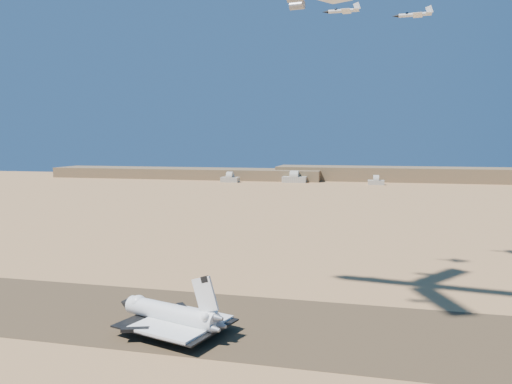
% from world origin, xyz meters
% --- Properties ---
extents(ground, '(1200.00, 1200.00, 0.00)m').
position_xyz_m(ground, '(0.00, 0.00, 0.00)').
color(ground, '#B57F50').
rests_on(ground, ground).
extents(runway, '(600.00, 50.00, 0.06)m').
position_xyz_m(runway, '(0.00, 0.00, 0.03)').
color(runway, '#503F28').
rests_on(runway, ground).
extents(ridgeline, '(960.00, 90.00, 18.00)m').
position_xyz_m(ridgeline, '(65.32, 527.31, 7.63)').
color(ridgeline, brown).
rests_on(ridgeline, ground).
extents(hangars, '(200.50, 29.50, 30.00)m').
position_xyz_m(hangars, '(-64.00, 478.43, 4.83)').
color(hangars, '#B3AE9E').
rests_on(hangars, ground).
extents(shuttle, '(36.50, 28.80, 17.81)m').
position_xyz_m(shuttle, '(-15.76, -10.72, 4.79)').
color(shuttle, white).
rests_on(shuttle, runway).
extents(crew_a, '(0.58, 0.68, 1.57)m').
position_xyz_m(crew_a, '(-11.20, -19.04, 0.85)').
color(crew_a, '#D04F0C').
rests_on(crew_a, runway).
extents(crew_b, '(0.55, 0.87, 1.71)m').
position_xyz_m(crew_b, '(-10.67, -18.69, 0.92)').
color(crew_b, '#D04F0C').
rests_on(crew_b, runway).
extents(crew_c, '(0.96, 1.17, 1.78)m').
position_xyz_m(crew_c, '(-7.93, -18.45, 0.95)').
color(crew_c, '#D04F0C').
rests_on(crew_c, runway).
extents(chase_jet_d, '(14.27, 7.59, 3.55)m').
position_xyz_m(chase_jet_d, '(25.14, 59.94, 101.23)').
color(chase_jet_d, white).
extents(chase_jet_e, '(16.07, 8.75, 4.00)m').
position_xyz_m(chase_jet_e, '(52.32, 83.57, 103.89)').
color(chase_jet_e, white).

